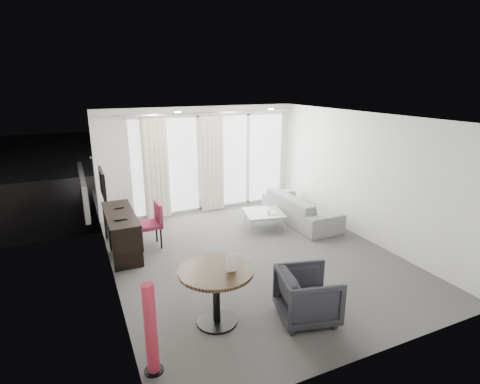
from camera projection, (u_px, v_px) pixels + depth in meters
name	position (u px, v px, depth m)	size (l,w,h in m)	color
floor	(253.00, 256.00, 7.10)	(5.00, 6.00, 0.00)	#494846
ceiling	(255.00, 117.00, 6.36)	(5.00, 6.00, 0.00)	white
wall_left	(108.00, 209.00, 5.74)	(0.00, 6.00, 2.60)	silver
wall_right	(362.00, 176.00, 7.72)	(0.00, 6.00, 2.60)	silver
wall_front	(375.00, 260.00, 4.11)	(5.00, 0.00, 2.60)	silver
window_panel	(212.00, 162.00, 9.48)	(4.00, 0.02, 2.38)	white
window_frame	(212.00, 163.00, 9.47)	(4.10, 0.06, 2.44)	white
curtain_left	(156.00, 169.00, 8.76)	(0.60, 0.20, 2.38)	silver
curtain_right	(212.00, 164.00, 9.32)	(0.60, 0.20, 2.38)	silver
curtain_track	(201.00, 113.00, 8.86)	(4.80, 0.04, 0.04)	#B2B2B7
downlight_a	(178.00, 112.00, 7.40)	(0.12, 0.12, 0.02)	#FFE0B2
downlight_b	(271.00, 109.00, 8.23)	(0.12, 0.12, 0.02)	#FFE0B2
desk	(122.00, 233.00, 7.17)	(0.53, 1.68, 0.79)	black
tv	(102.00, 183.00, 7.00)	(0.05, 0.80, 0.50)	black
desk_chair	(149.00, 226.00, 7.36)	(0.49, 0.46, 0.90)	maroon
round_table	(216.00, 296.00, 5.03)	(1.00, 1.00, 0.80)	#312110
menu_card	(231.00, 277.00, 4.89)	(0.13, 0.02, 0.24)	white
red_lamp	(151.00, 329.00, 4.12)	(0.22, 0.22, 1.12)	#A62737
tub_armchair	(308.00, 295.00, 5.14)	(0.76, 0.79, 0.72)	#242328
coffee_table	(264.00, 220.00, 8.39)	(0.83, 0.83, 0.37)	gray
remote	(269.00, 214.00, 8.27)	(0.05, 0.16, 0.02)	black
magazine	(272.00, 214.00, 8.28)	(0.21, 0.27, 0.02)	gray
sofa	(300.00, 208.00, 8.78)	(2.23, 0.87, 0.65)	gray
terrace_slab	(195.00, 194.00, 11.16)	(5.60, 3.00, 0.12)	#4D4D50
rattan_chair_a	(225.00, 175.00, 11.36)	(0.59, 0.59, 0.86)	brown
rattan_chair_b	(242.00, 171.00, 11.93)	(0.56, 0.56, 0.82)	brown
rattan_table	(240.00, 178.00, 11.77)	(0.49, 0.49, 0.49)	brown
balustrade	(181.00, 166.00, 12.27)	(5.50, 0.06, 1.05)	#B2B2B7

